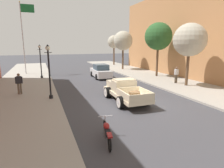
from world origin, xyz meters
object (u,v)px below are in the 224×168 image
street_lamp_near (49,68)px  car_background_white (101,71)px  street_tree_third (123,41)px  street_tree_second (158,37)px  hotrod_truck_cream (124,90)px  street_tree_farthest (114,42)px  pedestrian_sidewalk_left (19,82)px  street_tree_nearest (190,40)px  street_lamp_far (40,59)px  pedestrian_sidewalk_right (176,74)px  flagpole (24,30)px  motorcycle_parked (107,132)px

street_lamp_near → car_background_white: bearing=51.5°
car_background_white → street_tree_third: (5.44, 5.61, 3.78)m
street_tree_second → street_tree_third: street_tree_second is taller
street_tree_second → street_tree_third: 7.81m
hotrod_truck_cream → street_tree_farthest: size_ratio=0.90×
car_background_white → pedestrian_sidewalk_left: size_ratio=2.64×
pedestrian_sidewalk_left → street_tree_nearest: (14.60, -2.08, 3.30)m
street_lamp_far → street_tree_nearest: bearing=-35.8°
car_background_white → street_lamp_far: street_lamp_far is taller
hotrod_truck_cream → pedestrian_sidewalk_right: 7.90m
street_lamp_near → street_tree_third: street_tree_third is taller
flagpole → motorcycle_parked: bearing=-79.1°
car_background_white → pedestrian_sidewalk_right: bearing=-48.3°
car_background_white → street_tree_nearest: street_tree_nearest is taller
car_background_white → street_tree_third: 8.68m
pedestrian_sidewalk_right → street_tree_second: 5.96m
hotrod_truck_cream → car_background_white: car_background_white is taller
hotrod_truck_cream → street_lamp_far: bearing=115.9°
hotrod_truck_cream → street_tree_nearest: (7.42, 1.96, 3.63)m
motorcycle_parked → pedestrian_sidewalk_right: size_ratio=1.27×
street_lamp_far → street_tree_third: street_tree_third is taller
street_lamp_far → street_tree_second: (13.40, -3.57, 2.54)m
street_lamp_far → street_tree_third: 13.09m
motorcycle_parked → pedestrian_sidewalk_left: (-4.02, 9.25, 0.64)m
car_background_white → pedestrian_sidewalk_left: (-8.51, -5.76, 0.32)m
street_tree_nearest → street_tree_second: bearing=84.8°
car_background_white → street_tree_nearest: 10.57m
hotrod_truck_cream → pedestrian_sidewalk_right: bearing=23.9°
motorcycle_parked → street_lamp_far: 16.75m
pedestrian_sidewalk_left → flagpole: flagpole is taller
pedestrian_sidewalk_right → street_tree_third: (-0.44, 12.21, 3.46)m
street_lamp_far → street_tree_farthest: street_tree_farthest is taller
pedestrian_sidewalk_right → street_lamp_near: size_ratio=0.43×
pedestrian_sidewalk_left → street_tree_second: (15.12, 3.66, 3.84)m
street_tree_second → street_lamp_far: bearing=165.1°
pedestrian_sidewalk_left → street_lamp_far: (1.72, 7.23, 1.30)m
car_background_white → motorcycle_parked: bearing=-106.6°
hotrod_truck_cream → street_tree_nearest: 8.49m
street_tree_nearest → street_tree_farthest: bearing=88.9°
street_tree_farthest → street_tree_nearest: bearing=-91.1°
street_tree_second → street_tree_third: bearing=98.6°
pedestrian_sidewalk_left → street_tree_second: bearing=13.6°
motorcycle_parked → car_background_white: bearing=73.4°
car_background_white → hotrod_truck_cream: bearing=-97.7°
pedestrian_sidewalk_right → street_tree_nearest: size_ratio=0.29×
pedestrian_sidewalk_left → flagpole: 12.44m
hotrod_truck_cream → street_lamp_far: 12.63m
street_lamp_near → street_lamp_far: size_ratio=1.00×
hotrod_truck_cream → motorcycle_parked: (-3.16, -5.21, -0.31)m
street_tree_third → street_lamp_near: bearing=-130.9°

